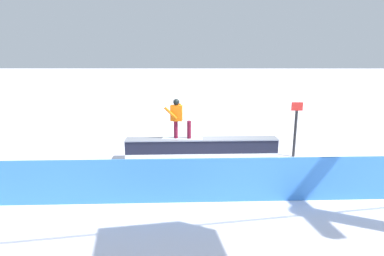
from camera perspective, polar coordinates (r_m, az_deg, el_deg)
ground_plane at (r=11.44m, az=1.73°, el=-5.62°), size 120.00×120.00×0.00m
grind_box at (r=11.33m, az=1.74°, el=-3.93°), size 5.36×0.77×0.78m
snowboarder at (r=11.02m, az=-2.50°, el=1.94°), size 1.44×0.42×1.40m
safety_fence at (r=8.16m, az=2.33°, el=-9.36°), size 12.70×0.59×1.17m
trail_marker at (r=12.03m, az=18.02°, el=0.00°), size 0.40×0.10×2.01m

